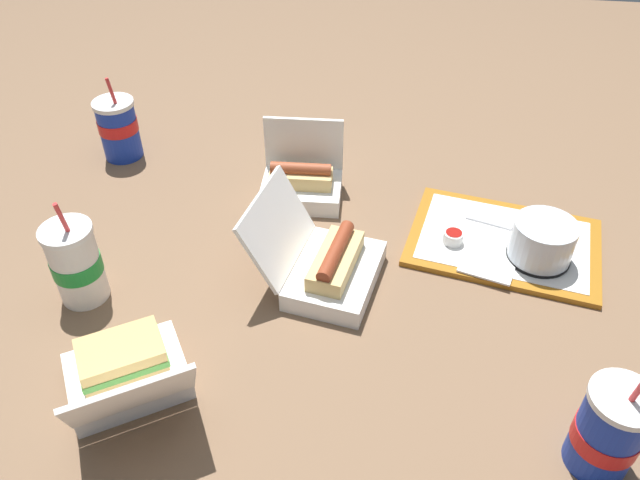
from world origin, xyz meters
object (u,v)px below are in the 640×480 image
(food_tray, at_px, (504,242))
(ketchup_cup, at_px, (453,237))
(cake_container, at_px, (542,242))
(plastic_fork, at_px, (493,223))
(soda_cup_left, at_px, (608,431))
(clamshell_hotdog_back, at_px, (328,265))
(soda_cup_front, at_px, (119,128))
(clamshell_sandwich_center, at_px, (126,372))
(soda_cup_corner, at_px, (76,263))
(clamshell_hotdog_corner, at_px, (302,182))

(food_tray, distance_m, ketchup_cup, 0.11)
(cake_container, distance_m, plastic_fork, 0.13)
(cake_container, height_order, soda_cup_left, soda_cup_left)
(clamshell_hotdog_back, distance_m, soda_cup_front, 0.66)
(cake_container, height_order, plastic_fork, cake_container)
(clamshell_sandwich_center, bearing_deg, clamshell_hotdog_back, 46.09)
(food_tray, relative_size, plastic_fork, 3.75)
(cake_container, distance_m, soda_cup_front, 0.98)
(soda_cup_left, bearing_deg, clamshell_hotdog_back, 143.44)
(clamshell_sandwich_center, height_order, soda_cup_front, soda_cup_front)
(food_tray, height_order, soda_cup_corner, soda_cup_corner)
(soda_cup_corner, bearing_deg, plastic_fork, 21.55)
(food_tray, relative_size, clamshell_sandwich_center, 1.49)
(soda_cup_front, bearing_deg, clamshell_hotdog_corner, -13.75)
(clamshell_hotdog_corner, bearing_deg, ketchup_cup, -21.32)
(clamshell_sandwich_center, distance_m, soda_cup_left, 0.70)
(soda_cup_left, bearing_deg, food_tray, 100.51)
(plastic_fork, bearing_deg, cake_container, -33.00)
(clamshell_sandwich_center, relative_size, soda_cup_corner, 1.27)
(ketchup_cup, bearing_deg, soda_cup_corner, -161.13)
(ketchup_cup, distance_m, soda_cup_front, 0.81)
(soda_cup_corner, bearing_deg, soda_cup_left, -14.19)
(soda_cup_front, bearing_deg, ketchup_cup, -16.99)
(plastic_fork, xyz_separation_m, clamshell_sandwich_center, (-0.59, -0.49, 0.03))
(clamshell_hotdog_back, xyz_separation_m, clamshell_hotdog_corner, (-0.09, 0.26, 0.00))
(soda_cup_corner, bearing_deg, clamshell_hotdog_back, 12.53)
(cake_container, xyz_separation_m, soda_cup_left, (0.03, -0.42, 0.02))
(food_tray, distance_m, clamshell_sandwich_center, 0.76)
(ketchup_cup, xyz_separation_m, soda_cup_left, (0.19, -0.45, 0.05))
(plastic_fork, distance_m, soda_cup_left, 0.53)
(ketchup_cup, distance_m, soda_cup_left, 0.49)
(food_tray, distance_m, cake_container, 0.09)
(clamshell_hotdog_corner, xyz_separation_m, clamshell_sandwich_center, (-0.19, -0.55, 0.00))
(food_tray, relative_size, cake_container, 3.40)
(clamshell_sandwich_center, bearing_deg, soda_cup_corner, 129.88)
(ketchup_cup, distance_m, plastic_fork, 0.11)
(clamshell_sandwich_center, distance_m, soda_cup_corner, 0.25)
(ketchup_cup, distance_m, soda_cup_corner, 0.71)
(clamshell_hotdog_corner, bearing_deg, cake_container, -17.30)
(clamshell_sandwich_center, bearing_deg, soda_cup_left, -2.20)
(ketchup_cup, relative_size, soda_cup_left, 0.19)
(cake_container, distance_m, clamshell_hotdog_corner, 0.51)
(ketchup_cup, height_order, clamshell_sandwich_center, clamshell_sandwich_center)
(clamshell_sandwich_center, height_order, soda_cup_corner, soda_cup_corner)
(cake_container, relative_size, soda_cup_left, 0.57)
(soda_cup_left, height_order, soda_cup_front, soda_cup_left)
(soda_cup_left, bearing_deg, soda_cup_front, 144.77)
(clamshell_sandwich_center, relative_size, soda_cup_front, 1.35)
(cake_container, relative_size, clamshell_sandwich_center, 0.44)
(food_tray, distance_m, plastic_fork, 0.05)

